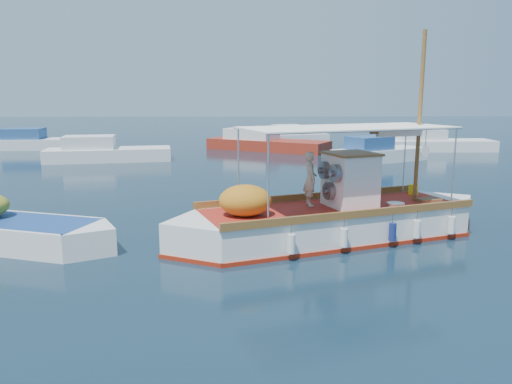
{
  "coord_description": "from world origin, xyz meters",
  "views": [
    {
      "loc": [
        -1.79,
        -14.01,
        4.18
      ],
      "look_at": [
        -1.49,
        0.0,
        1.42
      ],
      "focal_mm": 35.0,
      "sensor_mm": 36.0,
      "label": 1
    }
  ],
  "objects": [
    {
      "name": "ground",
      "position": [
        0.0,
        0.0,
        0.0
      ],
      "size": [
        160.0,
        160.0,
        0.0
      ],
      "primitive_type": "plane",
      "color": "black",
      "rests_on": "ground"
    },
    {
      "name": "fishing_caique",
      "position": [
        0.74,
        0.09,
        0.54
      ],
      "size": [
        9.6,
        5.17,
        6.23
      ],
      "rotation": [
        0.0,
        0.0,
        0.35
      ],
      "color": "white",
      "rests_on": "ground"
    },
    {
      "name": "dinghy",
      "position": [
        -8.44,
        -0.39,
        0.35
      ],
      "size": [
        6.44,
        3.3,
        1.65
      ],
      "rotation": [
        0.0,
        0.0,
        -0.31
      ],
      "color": "white",
      "rests_on": "ground"
    },
    {
      "name": "bg_boat_nw",
      "position": [
        -10.69,
        17.53,
        0.49
      ],
      "size": [
        7.95,
        3.69,
        1.8
      ],
      "rotation": [
        0.0,
        0.0,
        0.17
      ],
      "color": "silver",
      "rests_on": "ground"
    },
    {
      "name": "bg_boat_n",
      "position": [
        -0.38,
        23.57,
        0.49
      ],
      "size": [
        9.39,
        7.01,
        1.8
      ],
      "rotation": [
        0.0,
        0.0,
        -0.52
      ],
      "color": "maroon",
      "rests_on": "ground"
    },
    {
      "name": "bg_boat_ne",
      "position": [
        6.5,
        16.94,
        0.49
      ],
      "size": [
        6.47,
        4.88,
        1.8
      ],
      "rotation": [
        0.0,
        0.0,
        0.5
      ],
      "color": "silver",
      "rests_on": "ground"
    },
    {
      "name": "bg_boat_e",
      "position": [
        12.23,
        22.96,
        0.49
      ],
      "size": [
        8.28,
        2.68,
        1.8
      ],
      "rotation": [
        0.0,
        0.0,
        -0.01
      ],
      "color": "silver",
      "rests_on": "ground"
    },
    {
      "name": "bg_boat_far_w",
      "position": [
        -17.88,
        24.56,
        0.49
      ],
      "size": [
        7.17,
        2.8,
        1.8
      ],
      "rotation": [
        0.0,
        0.0,
        0.07
      ],
      "color": "silver",
      "rests_on": "ground"
    },
    {
      "name": "bg_boat_far_n",
      "position": [
        2.33,
        28.66,
        0.49
      ],
      "size": [
        5.85,
        3.55,
        1.8
      ],
      "rotation": [
        0.0,
        0.0,
        0.3
      ],
      "color": "silver",
      "rests_on": "ground"
    }
  ]
}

